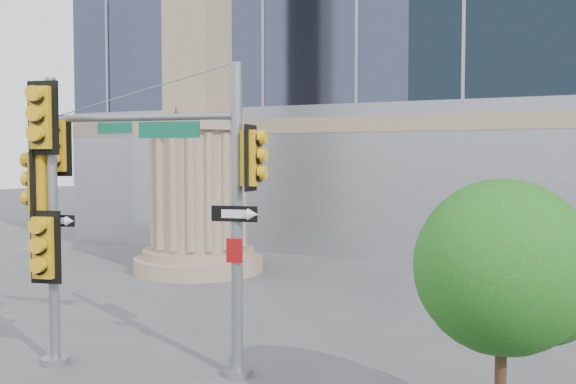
% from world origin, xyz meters
% --- Properties ---
extents(ground, '(120.00, 120.00, 0.00)m').
position_xyz_m(ground, '(0.00, 0.00, 0.00)').
color(ground, '#545456').
rests_on(ground, ground).
extents(monument, '(4.40, 4.40, 16.60)m').
position_xyz_m(monument, '(-6.00, 9.00, 5.52)').
color(monument, tan).
rests_on(monument, ground).
extents(main_signal_pole, '(4.30, 0.98, 5.55)m').
position_xyz_m(main_signal_pole, '(-0.66, 0.08, 3.44)').
color(main_signal_pole, slate).
rests_on(main_signal_pole, ground).
extents(secondary_signal_pole, '(0.98, 0.71, 5.37)m').
position_xyz_m(secondary_signal_pole, '(-3.15, -0.75, 3.15)').
color(secondary_signal_pole, slate).
rests_on(secondary_signal_pole, ground).
extents(street_tree, '(2.33, 2.27, 3.62)m').
position_xyz_m(street_tree, '(4.98, -1.06, 2.39)').
color(street_tree, tan).
rests_on(street_tree, ground).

